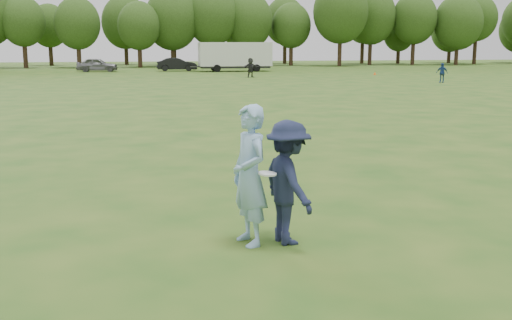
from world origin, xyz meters
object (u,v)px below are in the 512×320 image
at_px(player_far_b, 442,73).
at_px(cargo_trailer, 235,55).
at_px(player_far_d, 251,68).
at_px(defender, 288,182).
at_px(thrower, 250,175).
at_px(car_f, 177,64).
at_px(car_e, 97,65).
at_px(field_cone, 375,73).

height_order(player_far_b, cargo_trailer, cargo_trailer).
relative_size(player_far_d, cargo_trailer, 0.20).
height_order(defender, player_far_d, defender).
distance_m(thrower, car_f, 60.28).
distance_m(thrower, player_far_d, 46.52).
bearing_deg(player_far_b, cargo_trailer, 162.78).
height_order(player_far_b, car_e, player_far_b).
bearing_deg(player_far_d, thrower, -119.23).
height_order(player_far_d, car_e, player_far_d).
distance_m(player_far_b, field_cone, 12.51).
bearing_deg(cargo_trailer, thrower, -99.04).
bearing_deg(defender, field_cone, -36.76).
bearing_deg(field_cone, defender, -113.71).
bearing_deg(car_f, cargo_trailer, -106.01).
bearing_deg(player_far_b, thrower, -78.55).
xyz_separation_m(thrower, car_e, (-5.80, 60.11, -0.31)).
relative_size(player_far_d, car_f, 0.39).
height_order(car_e, field_cone, car_e).
xyz_separation_m(defender, car_f, (2.35, 60.27, -0.20)).
bearing_deg(player_far_b, defender, -77.82).
bearing_deg(defender, player_far_d, -23.06).
relative_size(car_e, field_cone, 14.77).
relative_size(thrower, field_cone, 7.07).
bearing_deg(cargo_trailer, car_e, 172.53).
relative_size(car_f, field_cone, 15.06).
height_order(car_f, field_cone, car_f).
distance_m(car_f, field_cone, 22.43).
bearing_deg(player_far_b, player_far_d, -174.38).
height_order(thrower, car_f, thrower).
bearing_deg(player_far_b, field_cone, 135.67).
xyz_separation_m(player_far_d, field_cone, (12.93, 2.07, -0.74)).
bearing_deg(car_e, cargo_trailer, -93.80).
height_order(player_far_b, field_cone, player_far_b).
height_order(player_far_d, car_f, player_far_d).
bearing_deg(field_cone, car_e, 155.76).
xyz_separation_m(thrower, field_cone, (21.59, 47.78, -0.91)).
distance_m(player_far_d, car_f, 15.59).
bearing_deg(defender, cargo_trailer, -21.52).
bearing_deg(field_cone, player_far_b, -87.79).
xyz_separation_m(defender, player_far_b, (21.49, 35.36, -0.17)).
distance_m(player_far_d, cargo_trailer, 12.47).
relative_size(player_far_b, field_cone, 5.12).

